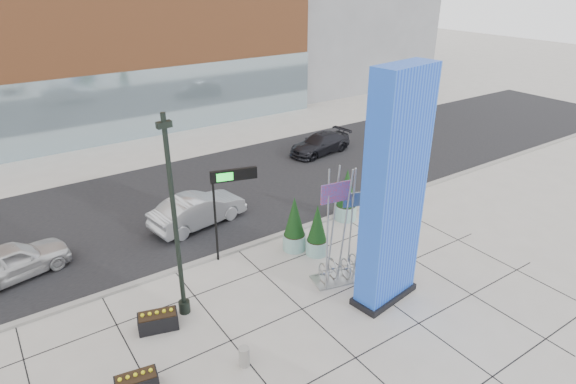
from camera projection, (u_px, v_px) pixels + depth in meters
ground at (265, 305)px, 18.19m from camera, size 160.00×160.00×0.00m
street_asphalt at (167, 206)px, 25.69m from camera, size 80.00×12.00×0.02m
curb_edge at (218, 256)px, 21.17m from camera, size 80.00×0.30×0.12m
tower_podium at (89, 56)px, 36.65m from camera, size 34.00×10.00×11.00m
tower_glass_front at (113, 108)px, 34.31m from camera, size 34.00×0.60×5.00m
blue_pylon at (393, 197)px, 16.83m from camera, size 2.81×1.56×8.88m
lamp_post at (177, 239)px, 16.50m from camera, size 0.49×0.42×7.57m
public_art_sculpture at (340, 251)px, 19.19m from camera, size 2.36×1.55×4.94m
concrete_bollard at (244, 356)px, 15.29m from camera, size 0.35×0.35×0.68m
overhead_street_sign at (228, 181)px, 19.87m from camera, size 1.93×0.68×4.14m
round_planter_east at (346, 196)px, 23.91m from camera, size 1.09×1.09×2.72m
round_planter_mid at (294, 225)px, 21.31m from camera, size 1.04×1.04×2.60m
round_planter_west at (317, 231)px, 21.00m from camera, size 0.96×0.96×2.40m
box_planter_north at (158, 320)px, 16.86m from camera, size 1.50×1.03×0.75m
box_planter_south at (137, 382)px, 14.36m from camera, size 1.33×0.82×0.68m
car_white_west at (11, 262)px, 19.47m from camera, size 4.76×2.74×1.52m
car_silver_mid at (198, 210)px, 23.56m from camera, size 5.06×2.52×1.59m
car_dark_east at (320, 144)px, 32.87m from camera, size 4.87×2.49×1.35m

